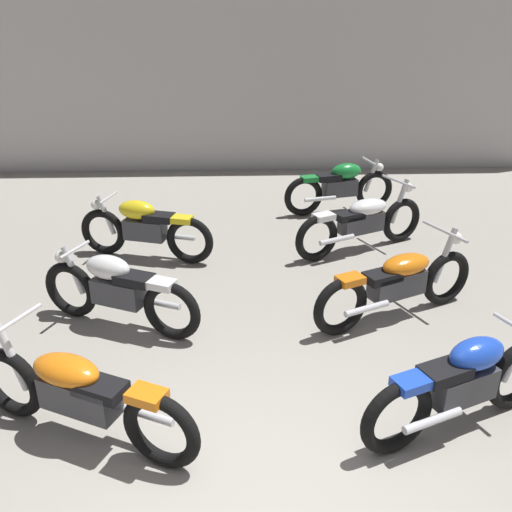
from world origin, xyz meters
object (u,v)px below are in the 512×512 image
Objects in this scene: motorcycle_right_row_1 at (398,282)px; motorcycle_right_row_3 at (340,186)px; motorcycle_left_row_1 at (118,290)px; motorcycle_left_row_2 at (144,228)px; motorcycle_right_row_0 at (464,382)px; motorcycle_left_row_0 at (78,393)px; motorcycle_right_row_2 at (362,221)px.

motorcycle_right_row_1 reaches higher than motorcycle_right_row_3.
motorcycle_right_row_1 is at bearing 1.34° from motorcycle_left_row_1.
motorcycle_left_row_2 and motorcycle_right_row_0 have the same top height.
motorcycle_right_row_2 is at bearing 50.29° from motorcycle_left_row_0.
motorcycle_left_row_2 is 0.99× the size of motorcycle_right_row_3.
motorcycle_right_row_1 is (-0.05, 1.80, -0.01)m from motorcycle_right_row_0.
motorcycle_right_row_0 is at bearing -48.64° from motorcycle_left_row_2.
motorcycle_left_row_2 and motorcycle_right_row_3 have the same top height.
motorcycle_right_row_0 is (3.12, -3.54, 0.00)m from motorcycle_left_row_2.
motorcycle_left_row_0 is at bearing -119.81° from motorcycle_right_row_3.
motorcycle_right_row_3 is (3.05, 5.33, 0.01)m from motorcycle_left_row_0.
motorcycle_right_row_0 is 3.70m from motorcycle_right_row_2.
motorcycle_right_row_2 is at bearing 90.08° from motorcycle_right_row_1.
motorcycle_right_row_1 is at bearing -29.53° from motorcycle_left_row_2.
motorcycle_left_row_1 is 3.09m from motorcycle_right_row_1.
motorcycle_right_row_2 is 1.62m from motorcycle_right_row_3.
motorcycle_left_row_1 and motorcycle_right_row_3 have the same top height.
motorcycle_right_row_0 is 5.32m from motorcycle_right_row_3.
motorcycle_left_row_0 is 3.57m from motorcycle_right_row_1.
motorcycle_left_row_2 is 4.72m from motorcycle_right_row_0.
motorcycle_right_row_2 reaches higher than motorcycle_right_row_3.
motorcycle_left_row_2 is at bearing 89.13° from motorcycle_left_row_1.
motorcycle_left_row_2 is at bearing -177.10° from motorcycle_right_row_2.
motorcycle_right_row_1 is 1.04× the size of motorcycle_right_row_3.
motorcycle_left_row_2 is 3.07m from motorcycle_right_row_2.
motorcycle_left_row_2 is at bearing 89.78° from motorcycle_left_row_0.
motorcycle_right_row_1 is at bearing -89.58° from motorcycle_right_row_3.
motorcycle_right_row_2 reaches higher than motorcycle_right_row_0.
motorcycle_left_row_2 is (0.01, 3.55, 0.01)m from motorcycle_left_row_0.
motorcycle_left_row_1 is at bearing -178.66° from motorcycle_right_row_1.
motorcycle_right_row_3 is (-0.08, 5.32, 0.00)m from motorcycle_right_row_0.
motorcycle_left_row_1 and motorcycle_right_row_0 have the same top height.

